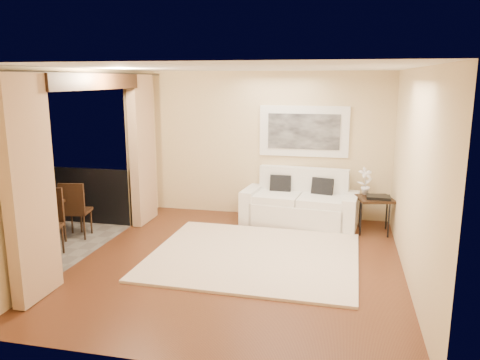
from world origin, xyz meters
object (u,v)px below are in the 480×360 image
(orchid, at_px, (365,181))
(bistro_table, at_px, (58,200))
(sofa, at_px, (300,204))
(ice_bucket, at_px, (49,188))
(balcony_chair_near, at_px, (47,217))
(balcony_chair_far, at_px, (74,206))
(side_table, at_px, (375,201))

(orchid, height_order, bistro_table, orchid)
(sofa, bearing_deg, orchid, 0.84)
(sofa, relative_size, orchid, 4.40)
(ice_bucket, bearing_deg, bistro_table, -18.71)
(sofa, distance_m, balcony_chair_near, 4.23)
(balcony_chair_far, height_order, ice_bucket, balcony_chair_far)
(sofa, relative_size, balcony_chair_near, 2.09)
(side_table, height_order, balcony_chair_near, balcony_chair_near)
(sofa, distance_m, ice_bucket, 4.31)
(sofa, bearing_deg, bistro_table, -151.28)
(balcony_chair_far, xyz_separation_m, ice_bucket, (-0.52, 0.13, 0.25))
(sofa, xyz_separation_m, orchid, (1.10, -0.10, 0.50))
(sofa, distance_m, side_table, 1.32)
(bistro_table, height_order, balcony_chair_far, balcony_chair_far)
(orchid, xyz_separation_m, balcony_chair_far, (-4.59, -1.57, -0.30))
(orchid, bearing_deg, balcony_chair_far, -161.18)
(side_table, relative_size, ice_bucket, 3.37)
(orchid, distance_m, ice_bucket, 5.31)
(bistro_table, relative_size, balcony_chair_far, 0.74)
(bistro_table, bearing_deg, side_table, 14.56)
(side_table, height_order, bistro_table, bistro_table)
(side_table, distance_m, balcony_chair_far, 4.96)
(side_table, xyz_separation_m, ice_bucket, (-5.28, -1.26, 0.25))
(sofa, xyz_separation_m, balcony_chair_far, (-3.49, -1.67, 0.20))
(orchid, distance_m, balcony_chair_near, 5.13)
(side_table, xyz_separation_m, balcony_chair_far, (-4.76, -1.39, -0.01))
(side_table, relative_size, balcony_chair_near, 0.67)
(side_table, xyz_separation_m, orchid, (-0.17, 0.18, 0.30))
(orchid, bearing_deg, side_table, -47.01)
(bistro_table, distance_m, balcony_chair_near, 0.89)
(sofa, xyz_separation_m, side_table, (1.27, -0.28, 0.21))
(sofa, relative_size, bistro_table, 3.00)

